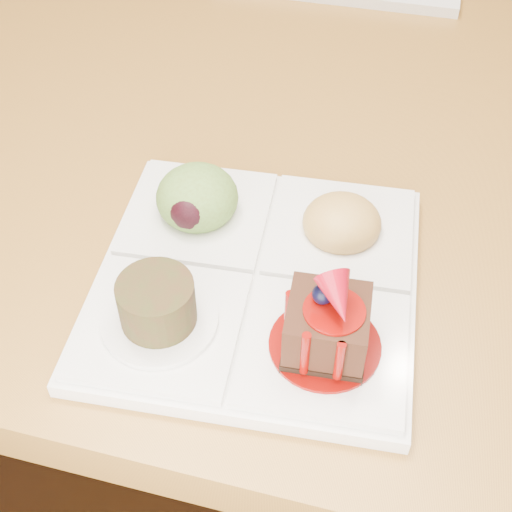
# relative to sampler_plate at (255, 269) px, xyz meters

# --- Properties ---
(ground) EXTENTS (6.00, 6.00, 0.00)m
(ground) POSITION_rel_sampler_plate_xyz_m (-0.14, 0.75, -0.77)
(ground) COLOR brown
(sampler_plate) EXTENTS (0.24, 0.24, 0.09)m
(sampler_plate) POSITION_rel_sampler_plate_xyz_m (0.00, 0.00, 0.00)
(sampler_plate) COLOR silver
(sampler_plate) RESTS_ON dining_table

